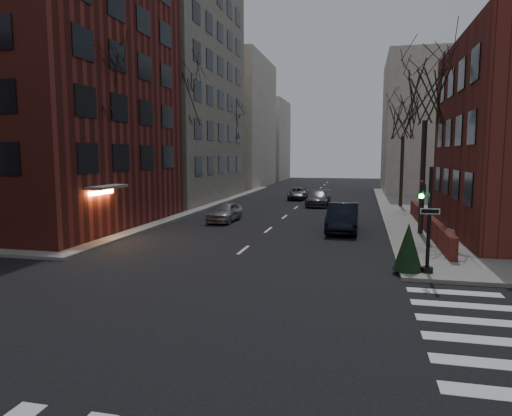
{
  "coord_description": "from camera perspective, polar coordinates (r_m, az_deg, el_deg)",
  "views": [
    {
      "loc": [
        5.5,
        -8.94,
        4.62
      ],
      "look_at": [
        0.51,
        12.52,
        2.0
      ],
      "focal_mm": 32.0,
      "sensor_mm": 36.0,
      "label": 1
    }
  ],
  "objects": [
    {
      "name": "ground",
      "position": [
        11.47,
        -17.74,
        -17.31
      ],
      "size": [
        160.0,
        160.0,
        0.0
      ],
      "primitive_type": "plane",
      "color": "black",
      "rests_on": "ground"
    },
    {
      "name": "sidewalk_far_left",
      "position": [
        52.22,
        -28.33,
        0.97
      ],
      "size": [
        44.0,
        44.0,
        0.15
      ],
      "primitive_type": "cube",
      "color": "gray",
      "rests_on": "ground"
    },
    {
      "name": "building_left_brick",
      "position": [
        33.28,
        -27.01,
        13.62
      ],
      "size": [
        15.0,
        15.0,
        18.0
      ],
      "primitive_type": "cube",
      "color": "maroon",
      "rests_on": "ground"
    },
    {
      "name": "building_left_tan",
      "position": [
        49.38,
        -14.99,
        17.51
      ],
      "size": [
        18.0,
        18.0,
        28.0
      ],
      "primitive_type": "cube",
      "color": "gray",
      "rests_on": "ground"
    },
    {
      "name": "low_wall_right",
      "position": [
        28.47,
        20.64,
        -1.67
      ],
      "size": [
        0.35,
        16.0,
        1.0
      ],
      "primitive_type": "cube",
      "color": "maroon",
      "rests_on": "sidewalk_far_right"
    },
    {
      "name": "building_distant_la",
      "position": [
        67.29,
        -4.74,
        10.49
      ],
      "size": [
        14.0,
        16.0,
        18.0
      ],
      "primitive_type": "cube",
      "color": "beige",
      "rests_on": "ground"
    },
    {
      "name": "building_distant_ra",
      "position": [
        59.79,
        22.55,
        9.51
      ],
      "size": [
        14.0,
        14.0,
        16.0
      ],
      "primitive_type": "cube",
      "color": "beige",
      "rests_on": "ground"
    },
    {
      "name": "building_distant_lb",
      "position": [
        83.06,
        0.23,
        8.42
      ],
      "size": [
        10.0,
        12.0,
        14.0
      ],
      "primitive_type": "cube",
      "color": "beige",
      "rests_on": "ground"
    },
    {
      "name": "traffic_signal",
      "position": [
        18.3,
        20.61,
        -2.18
      ],
      "size": [
        0.76,
        0.44,
        4.0
      ],
      "color": "black",
      "rests_on": "sidewalk_far_right"
    },
    {
      "name": "tree_left_a",
      "position": [
        27.3,
        -19.29,
        14.52
      ],
      "size": [
        4.18,
        4.18,
        10.26
      ],
      "color": "#2D231C",
      "rests_on": "sidewalk_far_left"
    },
    {
      "name": "tree_left_b",
      "position": [
        37.99,
        -9.35,
        13.18
      ],
      "size": [
        4.4,
        4.4,
        10.8
      ],
      "color": "#2D231C",
      "rests_on": "sidewalk_far_left"
    },
    {
      "name": "tree_left_c",
      "position": [
        51.1,
        -3.24,
        10.59
      ],
      "size": [
        3.96,
        3.96,
        9.72
      ],
      "color": "#2D231C",
      "rests_on": "sidewalk_far_left"
    },
    {
      "name": "tree_right_a",
      "position": [
        27.35,
        20.51,
        13.52
      ],
      "size": [
        3.96,
        3.96,
        9.72
      ],
      "color": "#2D231C",
      "rests_on": "sidewalk_far_right"
    },
    {
      "name": "tree_right_b",
      "position": [
        41.17,
        17.98,
        10.59
      ],
      "size": [
        3.74,
        3.74,
        9.18
      ],
      "color": "#2D231C",
      "rests_on": "sidewalk_far_right"
    },
    {
      "name": "streetlamp_near",
      "position": [
        33.84,
        -10.85,
        6.01
      ],
      "size": [
        0.36,
        0.36,
        6.28
      ],
      "color": "black",
      "rests_on": "sidewalk_far_left"
    },
    {
      "name": "streetlamp_far",
      "position": [
        52.75,
        -1.96,
        6.36
      ],
      "size": [
        0.36,
        0.36,
        6.28
      ],
      "color": "black",
      "rests_on": "sidewalk_far_left"
    },
    {
      "name": "parked_sedan",
      "position": [
        27.67,
        10.79,
        -1.19
      ],
      "size": [
        1.79,
        5.1,
        1.68
      ],
      "primitive_type": "imported",
      "rotation": [
        0.0,
        0.0,
        -0.0
      ],
      "color": "black",
      "rests_on": "ground"
    },
    {
      "name": "car_lane_silver",
      "position": [
        31.25,
        -3.92,
        -0.48
      ],
      "size": [
        1.73,
        4.04,
        1.36
      ],
      "primitive_type": "imported",
      "rotation": [
        0.0,
        0.0,
        -0.03
      ],
      "color": "#9B9BA0",
      "rests_on": "ground"
    },
    {
      "name": "car_lane_gray",
      "position": [
        41.0,
        7.8,
        1.21
      ],
      "size": [
        1.98,
        4.75,
        1.37
      ],
      "primitive_type": "imported",
      "rotation": [
        0.0,
        0.0,
        -0.01
      ],
      "color": "#424247",
      "rests_on": "ground"
    },
    {
      "name": "car_lane_far",
      "position": [
        46.77,
        5.31,
        1.82
      ],
      "size": [
        2.34,
        4.48,
        1.2
      ],
      "primitive_type": "imported",
      "rotation": [
        0.0,
        0.0,
        0.08
      ],
      "color": "#3F3E43",
      "rests_on": "ground"
    },
    {
      "name": "sandwich_board",
      "position": [
        23.91,
        22.9,
        -3.46
      ],
      "size": [
        0.57,
        0.66,
        0.88
      ],
      "primitive_type": "cube",
      "rotation": [
        0.0,
        0.0,
        0.4
      ],
      "color": "white",
      "rests_on": "sidewalk_far_right"
    },
    {
      "name": "evergreen_shrub",
      "position": [
        18.48,
        18.49,
        -4.62
      ],
      "size": [
        1.16,
        1.16,
        1.85
      ],
      "primitive_type": "cone",
      "rotation": [
        0.0,
        0.0,
        -0.04
      ],
      "color": "black",
      "rests_on": "sidewalk_far_right"
    }
  ]
}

